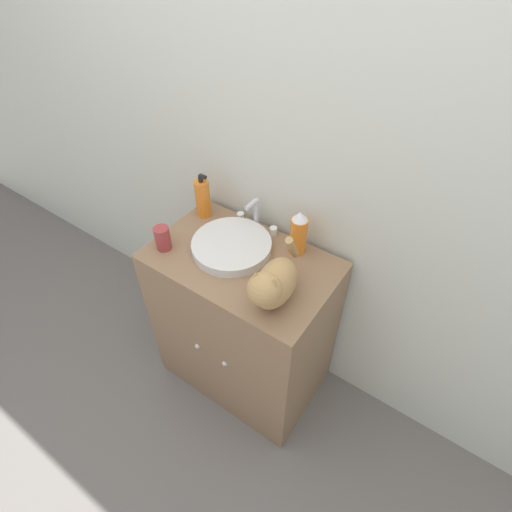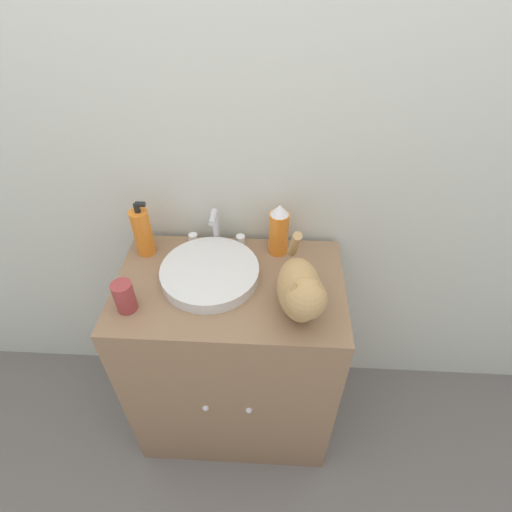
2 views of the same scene
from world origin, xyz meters
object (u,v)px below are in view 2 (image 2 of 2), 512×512
(soap_bottle, at_px, (143,232))
(cup, at_px, (124,297))
(spray_bottle, at_px, (279,230))
(cat, at_px, (301,290))

(soap_bottle, relative_size, cup, 2.07)
(spray_bottle, distance_m, cup, 0.54)
(cat, xyz_separation_m, cup, (-0.52, -0.01, -0.05))
(cat, relative_size, cup, 3.25)
(cup, bearing_deg, spray_bottle, 32.67)
(cat, distance_m, cup, 0.52)
(soap_bottle, xyz_separation_m, spray_bottle, (0.46, 0.03, 0.01))
(cat, height_order, soap_bottle, cat)
(soap_bottle, xyz_separation_m, cup, (0.01, -0.26, -0.04))
(cat, relative_size, soap_bottle, 1.57)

